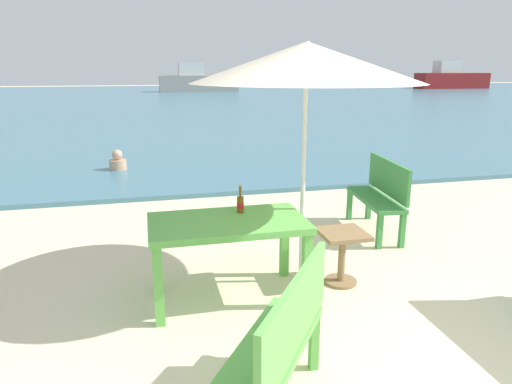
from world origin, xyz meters
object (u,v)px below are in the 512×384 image
object	(u,v)px
side_table_wood	(342,250)
boat_fishing_trawler	(451,79)
bench_green_right	(280,340)
swimmer_person	(118,162)
beer_bottle_amber	(240,203)
patio_umbrella	(306,63)
boat_tanker	(198,81)
bench_green_left	(380,192)
picnic_table_green	(228,232)

from	to	relation	value
side_table_wood	boat_fishing_trawler	world-z (taller)	boat_fishing_trawler
bench_green_right	swimmer_person	world-z (taller)	bench_green_right
beer_bottle_amber	boat_fishing_trawler	xyz separation A→B (m)	(30.10, 38.44, 0.21)
patio_umbrella	swimmer_person	bearing A→B (deg)	110.09
patio_umbrella	boat_tanker	size ratio (longest dim) A/B	0.33
beer_bottle_amber	bench_green_left	bearing A→B (deg)	28.05
picnic_table_green	boat_tanker	xyz separation A→B (m)	(4.06, 37.99, 0.33)
beer_bottle_amber	patio_umbrella	distance (m)	1.40
patio_umbrella	beer_bottle_amber	bearing A→B (deg)	177.58
beer_bottle_amber	boat_tanker	xyz separation A→B (m)	(3.91, 37.80, 0.13)
bench_green_left	swimmer_person	distance (m)	5.62
side_table_wood	boat_fishing_trawler	distance (m)	48.36
boat_tanker	boat_fishing_trawler	world-z (taller)	boat_fishing_trawler
side_table_wood	boat_tanker	world-z (taller)	boat_tanker
picnic_table_green	patio_umbrella	distance (m)	1.66
beer_bottle_amber	swimmer_person	xyz separation A→B (m)	(-1.42, 5.50, -0.61)
bench_green_left	boat_fishing_trawler	world-z (taller)	boat_fishing_trawler
bench_green_left	boat_fishing_trawler	size ratio (longest dim) A/B	0.16
picnic_table_green	side_table_wood	bearing A→B (deg)	1.51
swimmer_person	boat_fishing_trawler	world-z (taller)	boat_fishing_trawler
beer_bottle_amber	boat_fishing_trawler	size ratio (longest dim) A/B	0.04
patio_umbrella	swimmer_person	size ratio (longest dim) A/B	5.61
patio_umbrella	boat_tanker	bearing A→B (deg)	85.01
side_table_wood	boat_fishing_trawler	xyz separation A→B (m)	(29.12, 38.60, 0.71)
boat_tanker	bench_green_right	bearing A→B (deg)	-95.83
boat_tanker	side_table_wood	bearing A→B (deg)	-94.41
beer_bottle_amber	side_table_wood	size ratio (longest dim) A/B	0.49
picnic_table_green	boat_tanker	size ratio (longest dim) A/B	0.20
bench_green_left	swimmer_person	xyz separation A→B (m)	(-3.47, 4.41, -0.30)
patio_umbrella	side_table_wood	distance (m)	1.81
picnic_table_green	bench_green_left	world-z (taller)	bench_green_left
boat_fishing_trawler	side_table_wood	bearing A→B (deg)	-127.03
beer_bottle_amber	bench_green_left	distance (m)	2.35
picnic_table_green	swimmer_person	xyz separation A→B (m)	(-1.26, 5.69, -0.41)
patio_umbrella	side_table_wood	xyz separation A→B (m)	(0.38, -0.13, -1.76)
bench_green_left	boat_tanker	distance (m)	36.76
patio_umbrella	boat_fishing_trawler	size ratio (longest dim) A/B	0.30
side_table_wood	swimmer_person	distance (m)	6.15
boat_fishing_trawler	bench_green_right	bearing A→B (deg)	-126.93
picnic_table_green	swimmer_person	distance (m)	5.84
bench_green_left	boat_tanker	xyz separation A→B (m)	(1.86, 36.71, 0.44)
picnic_table_green	boat_tanker	bearing A→B (deg)	83.89
side_table_wood	bench_green_left	xyz separation A→B (m)	(1.07, 1.25, 0.19)
beer_bottle_amber	boat_tanker	world-z (taller)	boat_tanker
bench_green_right	picnic_table_green	bearing A→B (deg)	90.81
picnic_table_green	patio_umbrella	world-z (taller)	patio_umbrella
bench_green_right	boat_fishing_trawler	size ratio (longest dim) A/B	0.16
swimmer_person	bench_green_left	bearing A→B (deg)	-51.80
side_table_wood	patio_umbrella	bearing A→B (deg)	160.34
picnic_table_green	patio_umbrella	size ratio (longest dim) A/B	0.61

